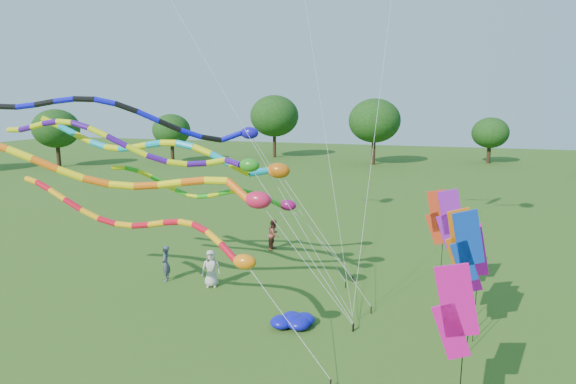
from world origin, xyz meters
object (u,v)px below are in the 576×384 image
(blue_nylon_heap, at_px, (297,320))
(tube_kite_red, at_px, (156,227))
(tube_kite_orange, at_px, (132,177))
(person_c, at_px, (274,235))
(person_b, at_px, (166,263))
(person_a, at_px, (211,268))

(blue_nylon_heap, bearing_deg, tube_kite_red, -154.68)
(tube_kite_orange, bearing_deg, person_c, 68.73)
(tube_kite_red, distance_m, blue_nylon_heap, 6.30)
(person_b, xyz_separation_m, person_c, (3.34, 6.10, 0.03))
(tube_kite_red, distance_m, person_a, 5.74)
(tube_kite_red, bearing_deg, person_a, 105.56)
(blue_nylon_heap, height_order, person_c, person_c)
(tube_kite_orange, relative_size, person_c, 8.99)
(blue_nylon_heap, distance_m, person_a, 5.53)
(blue_nylon_heap, xyz_separation_m, person_b, (-7.21, 2.67, 0.61))
(tube_kite_red, relative_size, person_c, 7.19)
(person_c, bearing_deg, person_a, 174.63)
(blue_nylon_heap, xyz_separation_m, person_c, (-3.87, 8.77, 0.64))
(person_a, bearing_deg, tube_kite_orange, -127.99)
(tube_kite_red, xyz_separation_m, person_c, (0.67, 10.92, -3.17))
(tube_kite_red, xyz_separation_m, blue_nylon_heap, (4.54, 2.15, -3.81))
(tube_kite_red, distance_m, tube_kite_orange, 2.33)
(blue_nylon_heap, relative_size, person_a, 0.99)
(blue_nylon_heap, bearing_deg, person_c, 113.82)
(tube_kite_orange, xyz_separation_m, blue_nylon_heap, (5.99, 1.24, -5.39))
(person_a, distance_m, person_b, 2.38)
(tube_kite_red, height_order, person_c, tube_kite_red)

